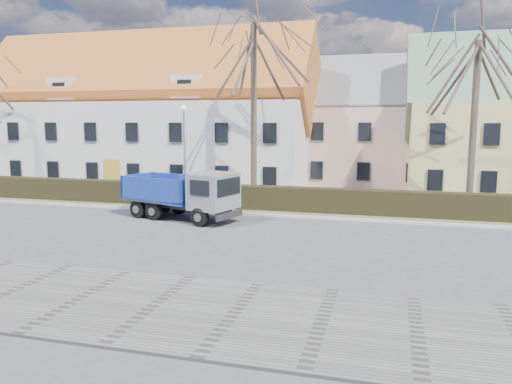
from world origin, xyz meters
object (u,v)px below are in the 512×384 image
(dump_truck, at_px, (177,194))
(streetlight, at_px, (185,155))
(parked_car_a, at_px, (176,183))
(cart_frame, at_px, (136,205))

(dump_truck, bearing_deg, streetlight, 124.52)
(dump_truck, relative_size, parked_car_a, 1.62)
(dump_truck, bearing_deg, cart_frame, 173.13)
(cart_frame, xyz_separation_m, parked_car_a, (-0.84, 7.11, 0.34))
(streetlight, bearing_deg, parked_car_a, 120.78)
(streetlight, relative_size, cart_frame, 8.21)
(dump_truck, height_order, cart_frame, dump_truck)
(parked_car_a, bearing_deg, streetlight, -173.09)
(cart_frame, relative_size, parked_car_a, 0.18)
(dump_truck, xyz_separation_m, cart_frame, (-3.05, 1.31, -0.93))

